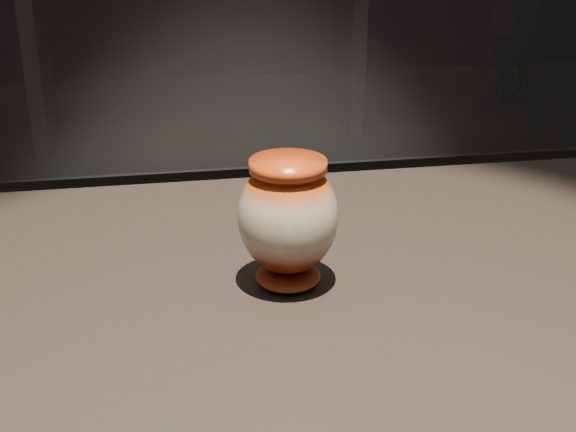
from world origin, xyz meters
name	(u,v)px	position (x,y,z in m)	size (l,w,h in m)	color
main_vase	(288,218)	(0.10, 0.02, 0.99)	(0.16, 0.16, 0.16)	#641A08
back_shelf	(196,21)	(0.22, 3.56, 0.64)	(2.00, 0.60, 0.90)	black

